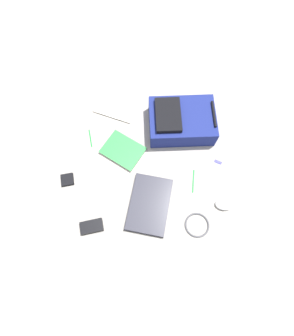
% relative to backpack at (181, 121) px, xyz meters
% --- Properties ---
extents(ground_plane, '(3.48, 3.48, 0.00)m').
position_rel_backpack_xyz_m(ground_plane, '(0.32, -0.22, -0.07)').
color(ground_plane, gray).
extents(backpack, '(0.35, 0.45, 0.17)m').
position_rel_backpack_xyz_m(backpack, '(0.00, 0.00, 0.00)').
color(backpack, navy).
rests_on(backpack, ground_plane).
extents(laptop, '(0.38, 0.28, 0.03)m').
position_rel_backpack_xyz_m(laptop, '(0.55, -0.18, -0.06)').
color(laptop, '#24242C').
rests_on(laptop, ground_plane).
extents(book_blue, '(0.29, 0.31, 0.02)m').
position_rel_backpack_xyz_m(book_blue, '(0.20, -0.37, -0.06)').
color(book_blue, silver).
rests_on(book_blue, ground_plane).
extents(book_red, '(0.23, 0.31, 0.01)m').
position_rel_backpack_xyz_m(book_red, '(-0.12, -0.45, -0.07)').
color(book_red, silver).
rests_on(book_red, ground_plane).
extents(computer_mouse, '(0.07, 0.11, 0.03)m').
position_rel_backpack_xyz_m(computer_mouse, '(0.53, 0.27, -0.06)').
color(computer_mouse, silver).
rests_on(computer_mouse, ground_plane).
extents(cable_coil, '(0.15, 0.15, 0.01)m').
position_rel_backpack_xyz_m(cable_coil, '(0.65, 0.11, -0.07)').
color(cable_coil, '#4C4C51').
rests_on(cable_coil, ground_plane).
extents(power_brick, '(0.11, 0.15, 0.03)m').
position_rel_backpack_xyz_m(power_brick, '(0.70, -0.50, -0.06)').
color(power_brick, black).
rests_on(power_brick, ground_plane).
extents(pen_black, '(0.13, 0.04, 0.01)m').
position_rel_backpack_xyz_m(pen_black, '(0.12, -0.59, -0.07)').
color(pen_black, '#198C33').
rests_on(pen_black, ground_plane).
extents(pen_blue, '(0.15, 0.02, 0.01)m').
position_rel_backpack_xyz_m(pen_blue, '(0.38, 0.09, -0.07)').
color(pen_blue, '#198C33').
rests_on(pen_blue, ground_plane).
extents(earbud_pouch, '(0.09, 0.09, 0.02)m').
position_rel_backpack_xyz_m(earbud_pouch, '(0.42, -0.69, -0.06)').
color(earbud_pouch, black).
rests_on(earbud_pouch, ground_plane).
extents(usb_stick, '(0.03, 0.05, 0.01)m').
position_rel_backpack_xyz_m(usb_stick, '(0.24, 0.25, -0.07)').
color(usb_stick, '#191999').
rests_on(usb_stick, ground_plane).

